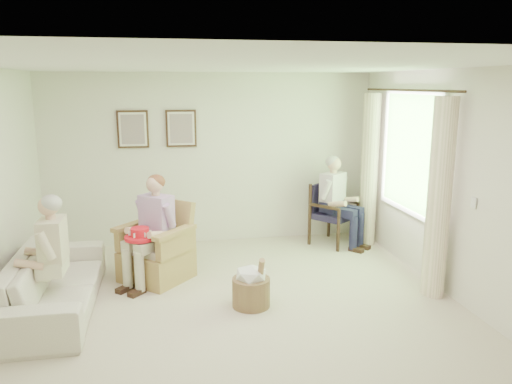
{
  "coord_description": "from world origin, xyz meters",
  "views": [
    {
      "loc": [
        -0.74,
        -4.81,
        2.43
      ],
      "look_at": [
        0.44,
        1.43,
        1.05
      ],
      "focal_mm": 35.0,
      "sensor_mm": 36.0,
      "label": 1
    }
  ],
  "objects_px": {
    "wood_armchair": "(332,211)",
    "person_dark": "(336,195)",
    "wicker_armchair": "(156,255)",
    "hatbox": "(251,286)",
    "red_hat": "(140,235)",
    "sofa": "(54,282)",
    "person_sofa": "(48,250)",
    "person_wicker": "(155,223)"
  },
  "relations": [
    {
      "from": "wood_armchair",
      "to": "person_dark",
      "type": "height_order",
      "value": "person_dark"
    },
    {
      "from": "wicker_armchair",
      "to": "hatbox",
      "type": "height_order",
      "value": "wicker_armchair"
    },
    {
      "from": "person_dark",
      "to": "hatbox",
      "type": "xyz_separation_m",
      "value": [
        -1.64,
        -1.9,
        -0.54
      ]
    },
    {
      "from": "person_dark",
      "to": "red_hat",
      "type": "bearing_deg",
      "value": 163.0
    },
    {
      "from": "wicker_armchair",
      "to": "wood_armchair",
      "type": "xyz_separation_m",
      "value": [
        2.68,
        1.02,
        0.2
      ]
    },
    {
      "from": "sofa",
      "to": "person_dark",
      "type": "xyz_separation_m",
      "value": [
        3.76,
        1.58,
        0.47
      ]
    },
    {
      "from": "person_dark",
      "to": "person_sofa",
      "type": "distance_m",
      "value": 4.13
    },
    {
      "from": "person_dark",
      "to": "person_sofa",
      "type": "relative_size",
      "value": 1.05
    },
    {
      "from": "red_hat",
      "to": "person_dark",
      "type": "bearing_deg",
      "value": 21.67
    },
    {
      "from": "wicker_armchair",
      "to": "red_hat",
      "type": "bearing_deg",
      "value": -80.66
    },
    {
      "from": "person_sofa",
      "to": "hatbox",
      "type": "distance_m",
      "value": 2.19
    },
    {
      "from": "wood_armchair",
      "to": "sofa",
      "type": "height_order",
      "value": "wood_armchair"
    },
    {
      "from": "wicker_armchair",
      "to": "wood_armchair",
      "type": "relative_size",
      "value": 1.06
    },
    {
      "from": "sofa",
      "to": "wood_armchair",
      "type": "bearing_deg",
      "value": -65.29
    },
    {
      "from": "person_wicker",
      "to": "person_sofa",
      "type": "relative_size",
      "value": 1.03
    },
    {
      "from": "red_hat",
      "to": "hatbox",
      "type": "xyz_separation_m",
      "value": [
        1.21,
        -0.76,
        -0.42
      ]
    },
    {
      "from": "person_sofa",
      "to": "red_hat",
      "type": "distance_m",
      "value": 1.08
    },
    {
      "from": "wood_armchair",
      "to": "sofa",
      "type": "xyz_separation_m",
      "value": [
        -3.76,
        -1.73,
        -0.19
      ]
    },
    {
      "from": "wood_armchair",
      "to": "sofa",
      "type": "bearing_deg",
      "value": 166.04
    },
    {
      "from": "wood_armchair",
      "to": "person_wicker",
      "type": "relative_size",
      "value": 0.7
    },
    {
      "from": "person_sofa",
      "to": "hatbox",
      "type": "relative_size",
      "value": 2.07
    },
    {
      "from": "hatbox",
      "to": "person_wicker",
      "type": "bearing_deg",
      "value": 138.95
    },
    {
      "from": "person_wicker",
      "to": "hatbox",
      "type": "xyz_separation_m",
      "value": [
        1.04,
        -0.9,
        -0.52
      ]
    },
    {
      "from": "wood_armchair",
      "to": "person_sofa",
      "type": "bearing_deg",
      "value": 167.7
    },
    {
      "from": "person_dark",
      "to": "wood_armchair",
      "type": "bearing_deg",
      "value": 51.33
    },
    {
      "from": "person_dark",
      "to": "hatbox",
      "type": "height_order",
      "value": "person_dark"
    },
    {
      "from": "person_wicker",
      "to": "red_hat",
      "type": "distance_m",
      "value": 0.25
    },
    {
      "from": "red_hat",
      "to": "wicker_armchair",
      "type": "bearing_deg",
      "value": 57.45
    },
    {
      "from": "sofa",
      "to": "hatbox",
      "type": "height_order",
      "value": "sofa"
    },
    {
      "from": "person_sofa",
      "to": "red_hat",
      "type": "xyz_separation_m",
      "value": [
        0.91,
        0.58,
        -0.07
      ]
    },
    {
      "from": "sofa",
      "to": "red_hat",
      "type": "height_order",
      "value": "red_hat"
    },
    {
      "from": "person_wicker",
      "to": "person_dark",
      "type": "relative_size",
      "value": 0.98
    },
    {
      "from": "sofa",
      "to": "hatbox",
      "type": "relative_size",
      "value": 3.47
    },
    {
      "from": "wood_armchair",
      "to": "hatbox",
      "type": "bearing_deg",
      "value": -167.36
    },
    {
      "from": "person_wicker",
      "to": "red_hat",
      "type": "height_order",
      "value": "person_wicker"
    },
    {
      "from": "wood_armchair",
      "to": "sofa",
      "type": "distance_m",
      "value": 4.15
    },
    {
      "from": "person_wicker",
      "to": "wood_armchair",
      "type": "bearing_deg",
      "value": 65.04
    },
    {
      "from": "wood_armchair",
      "to": "person_wicker",
      "type": "height_order",
      "value": "person_wicker"
    },
    {
      "from": "wicker_armchair",
      "to": "sofa",
      "type": "bearing_deg",
      "value": -104.66
    },
    {
      "from": "person_dark",
      "to": "red_hat",
      "type": "xyz_separation_m",
      "value": [
        -2.85,
        -1.13,
        -0.12
      ]
    },
    {
      "from": "person_dark",
      "to": "red_hat",
      "type": "relative_size",
      "value": 3.62
    },
    {
      "from": "wood_armchair",
      "to": "wicker_armchair",
      "type": "bearing_deg",
      "value": 162.09
    }
  ]
}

